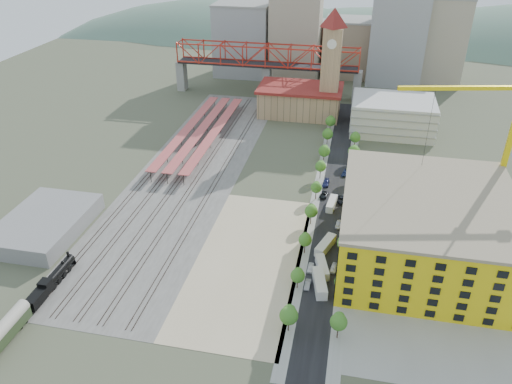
% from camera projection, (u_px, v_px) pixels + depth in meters
% --- Properties ---
extents(ground, '(400.00, 400.00, 0.00)m').
position_uv_depth(ground, '(282.00, 204.00, 161.83)').
color(ground, '#474C38').
rests_on(ground, ground).
extents(ballast_strip, '(36.00, 165.00, 0.06)m').
position_uv_depth(ballast_strip, '(193.00, 169.00, 183.10)').
color(ballast_strip, '#605E59').
rests_on(ballast_strip, ground).
extents(dirt_lot, '(28.00, 67.00, 0.06)m').
position_uv_depth(dirt_lot, '(248.00, 260.00, 135.74)').
color(dirt_lot, tan).
rests_on(dirt_lot, ground).
extents(street_asphalt, '(12.00, 170.00, 0.06)m').
position_uv_depth(street_asphalt, '(334.00, 186.00, 171.72)').
color(street_asphalt, black).
rests_on(street_asphalt, ground).
extents(sidewalk_west, '(3.00, 170.00, 0.04)m').
position_uv_depth(sidewalk_west, '(318.00, 185.00, 172.70)').
color(sidewalk_west, gray).
rests_on(sidewalk_west, ground).
extents(sidewalk_east, '(3.00, 170.00, 0.04)m').
position_uv_depth(sidewalk_east, '(351.00, 188.00, 170.74)').
color(sidewalk_east, gray).
rests_on(sidewalk_east, ground).
extents(construction_pad, '(50.00, 90.00, 0.06)m').
position_uv_depth(construction_pad, '(432.00, 257.00, 136.79)').
color(construction_pad, gray).
rests_on(construction_pad, ground).
extents(rail_tracks, '(26.56, 160.00, 0.18)m').
position_uv_depth(rail_tracks, '(188.00, 168.00, 183.36)').
color(rail_tracks, '#382B23').
rests_on(rail_tracks, ground).
extents(platform_canopies, '(16.00, 80.00, 4.12)m').
position_uv_depth(platform_canopies, '(201.00, 130.00, 205.41)').
color(platform_canopies, '#BA5247').
rests_on(platform_canopies, ground).
extents(station_hall, '(38.00, 24.00, 13.10)m').
position_uv_depth(station_hall, '(300.00, 100.00, 229.13)').
color(station_hall, tan).
rests_on(station_hall, ground).
extents(clock_tower, '(12.00, 12.00, 52.00)m').
position_uv_depth(clock_tower, '(332.00, 55.00, 214.20)').
color(clock_tower, tan).
rests_on(clock_tower, ground).
extents(parking_garage, '(34.00, 26.00, 14.00)m').
position_uv_depth(parking_garage, '(392.00, 115.00, 211.47)').
color(parking_garage, silver).
rests_on(parking_garage, ground).
extents(truss_bridge, '(94.00, 9.60, 25.60)m').
position_uv_depth(truss_bridge, '(267.00, 58.00, 246.21)').
color(truss_bridge, gray).
rests_on(truss_bridge, ground).
extents(construction_building, '(44.60, 50.60, 18.80)m').
position_uv_depth(construction_building, '(426.00, 228.00, 132.68)').
color(construction_building, yellow).
rests_on(construction_building, ground).
extents(warehouse, '(22.00, 32.00, 5.00)m').
position_uv_depth(warehouse, '(44.00, 224.00, 146.84)').
color(warehouse, gray).
rests_on(warehouse, ground).
extents(street_trees, '(15.40, 124.40, 8.00)m').
position_uv_depth(street_trees, '(332.00, 201.00, 163.23)').
color(street_trees, '#376D20').
rests_on(street_trees, ground).
extents(skyline, '(133.00, 46.00, 60.00)m').
position_uv_depth(skyline, '(339.00, 37.00, 270.20)').
color(skyline, '#9EA0A3').
rests_on(skyline, ground).
extents(distant_hills, '(647.00, 264.00, 227.00)m').
position_uv_depth(distant_hills, '(383.00, 134.00, 414.22)').
color(distant_hills, '#4C6B59').
rests_on(distant_hills, ground).
extents(locomotive, '(2.67, 20.63, 5.16)m').
position_uv_depth(locomotive, '(53.00, 280.00, 125.70)').
color(locomotive, black).
rests_on(locomotive, ground).
extents(coach, '(2.96, 17.19, 5.40)m').
position_uv_depth(coach, '(2.00, 334.00, 108.32)').
color(coach, '#28361D').
rests_on(coach, ground).
extents(tower_crane, '(45.13, 11.43, 48.95)m').
position_uv_depth(tower_crane, '(502.00, 129.00, 138.34)').
color(tower_crane, yellow).
rests_on(tower_crane, ground).
extents(site_trailer_a, '(4.86, 10.58, 2.80)m').
position_uv_depth(site_trailer_a, '(320.00, 283.00, 125.34)').
color(site_trailer_a, silver).
rests_on(site_trailer_a, ground).
extents(site_trailer_b, '(4.55, 9.23, 2.44)m').
position_uv_depth(site_trailer_b, '(322.00, 267.00, 131.18)').
color(site_trailer_b, silver).
rests_on(site_trailer_b, ground).
extents(site_trailer_c, '(5.51, 9.90, 2.63)m').
position_uv_depth(site_trailer_c, '(325.00, 245.00, 139.60)').
color(site_trailer_c, silver).
rests_on(site_trailer_c, ground).
extents(site_trailer_d, '(3.22, 8.87, 2.37)m').
position_uv_depth(site_trailer_d, '(332.00, 204.00, 159.45)').
color(site_trailer_d, silver).
rests_on(site_trailer_d, ground).
extents(car_0, '(1.69, 4.04, 1.36)m').
position_uv_depth(car_0, '(310.00, 268.00, 131.75)').
color(car_0, white).
rests_on(car_0, ground).
extents(car_1, '(1.50, 4.01, 1.31)m').
position_uv_depth(car_1, '(307.00, 285.00, 126.00)').
color(car_1, gray).
rests_on(car_1, ground).
extents(car_2, '(2.89, 5.12, 1.35)m').
position_uv_depth(car_2, '(324.00, 195.00, 165.36)').
color(car_2, black).
rests_on(car_2, ground).
extents(car_3, '(2.28, 5.18, 1.48)m').
position_uv_depth(car_3, '(326.00, 183.00, 172.39)').
color(car_3, navy).
rests_on(car_3, ground).
extents(car_4, '(2.33, 4.47, 1.45)m').
position_uv_depth(car_4, '(334.00, 268.00, 131.67)').
color(car_4, white).
rests_on(car_4, ground).
extents(car_5, '(2.07, 4.45, 1.41)m').
position_uv_depth(car_5, '(339.00, 224.00, 149.88)').
color(car_5, '#A1A0A5').
rests_on(car_5, ground).
extents(car_6, '(2.74, 5.38, 1.46)m').
position_uv_depth(car_6, '(342.00, 200.00, 162.36)').
color(car_6, black).
rests_on(car_6, ground).
extents(car_7, '(2.53, 4.83, 1.33)m').
position_uv_depth(car_7, '(345.00, 173.00, 178.81)').
color(car_7, navy).
rests_on(car_7, ground).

